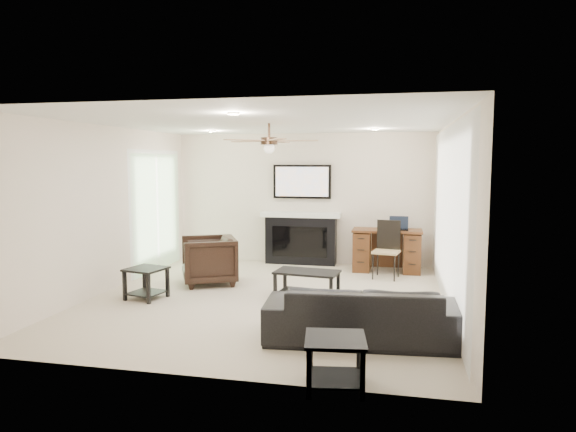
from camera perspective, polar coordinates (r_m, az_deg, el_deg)
name	(u,v)px	position (r m, az deg, el deg)	size (l,w,h in m)	color
room_shell	(282,181)	(7.25, -0.70, 3.87)	(5.50, 5.54, 2.52)	beige
sofa	(363,313)	(5.77, 8.29, -10.62)	(2.13, 0.83, 0.62)	black
armchair	(209,260)	(8.37, -8.79, -4.88)	(0.82, 0.84, 0.77)	black
coffee_table	(307,285)	(7.44, 2.12, -7.64)	(0.90, 0.50, 0.40)	black
end_table_near	(335,363)	(4.63, 5.26, -15.95)	(0.52, 0.52, 0.45)	black
end_table_left	(146,283)	(7.68, -15.46, -7.22)	(0.50, 0.50, 0.45)	black
fireplace_unit	(301,215)	(9.79, 1.43, 0.15)	(1.52, 0.34, 1.91)	black
desk	(387,251)	(9.35, 10.91, -3.79)	(1.22, 0.56, 0.76)	#401F10
desk_chair	(386,250)	(8.79, 10.85, -3.72)	(0.42, 0.44, 0.97)	black
laptop	(399,223)	(9.26, 12.21, -0.82)	(0.33, 0.24, 0.23)	black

